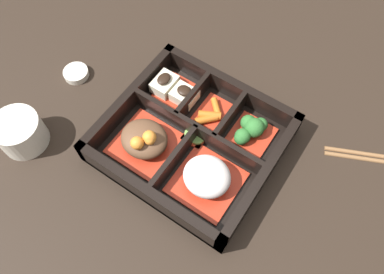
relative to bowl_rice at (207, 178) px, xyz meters
The scene contains 11 objects.
ground_plane 0.08m from the bowl_rice, 38.96° to the right, with size 3.00×3.00×0.00m, color black.
bento_base 0.08m from the bowl_rice, 38.96° to the right, with size 0.26×0.24×0.01m.
bento_rim 0.08m from the bowl_rice, 40.92° to the right, with size 0.26×0.24×0.05m.
bowl_rice is the anchor object (origin of this frame).
bowl_stew 0.11m from the bowl_rice, ahead, with size 0.10×0.10×0.05m.
bowl_greens 0.11m from the bowl_rice, 96.59° to the right, with size 0.06×0.07×0.04m.
bowl_carrots 0.12m from the bowl_rice, 59.55° to the right, with size 0.05×0.07×0.02m.
bowl_tofu 0.17m from the bowl_rice, 38.05° to the right, with size 0.08×0.07×0.03m.
bowl_pickles 0.08m from the bowl_rice, 44.36° to the right, with size 0.04×0.04×0.01m.
tea_cup 0.30m from the bowl_rice, 19.04° to the left, with size 0.07×0.07×0.05m.
sauce_dish 0.31m from the bowl_rice, ahead, with size 0.04×0.04×0.01m.
Camera 1 is at (-0.16, 0.23, 0.54)m, focal length 35.00 mm.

